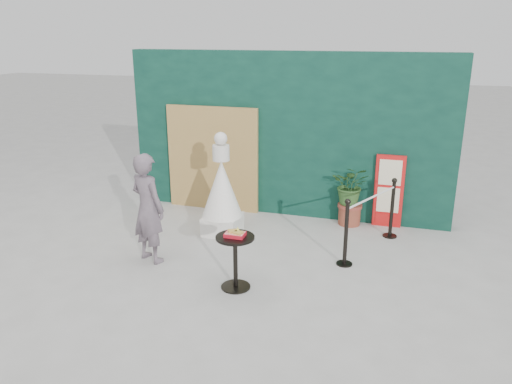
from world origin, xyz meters
name	(u,v)px	position (x,y,z in m)	size (l,w,h in m)	color
ground	(230,288)	(0.00, 0.00, 0.00)	(60.00, 60.00, 0.00)	#ADAAA5
back_wall	(287,135)	(0.00, 3.15, 1.50)	(6.00, 0.30, 3.00)	black
bamboo_fence	(213,159)	(-1.40, 2.94, 1.00)	(1.80, 0.08, 2.00)	tan
woman	(148,208)	(-1.45, 0.48, 0.83)	(0.61, 0.40, 1.67)	slate
menu_board	(389,191)	(1.90, 2.95, 0.65)	(0.50, 0.07, 1.30)	red
statue	(222,193)	(-0.78, 1.79, 0.72)	(0.69, 0.69, 1.77)	white
cafe_table	(235,254)	(0.07, 0.04, 0.50)	(0.52, 0.52, 0.75)	black
food_basket	(235,234)	(0.07, 0.04, 0.79)	(0.26, 0.19, 0.11)	red
planter	(351,191)	(1.25, 2.85, 0.64)	(0.65, 0.56, 1.10)	brown
stanchion_barrier	(370,221)	(1.69, 1.83, 0.49)	(0.84, 1.54, 1.03)	black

